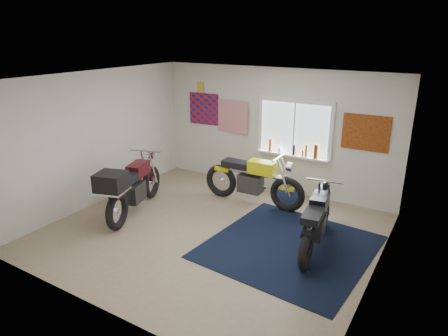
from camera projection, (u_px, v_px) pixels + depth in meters
The scene contains 10 objects.
ground at pixel (212, 232), 7.15m from camera, with size 5.50×5.50×0.00m, color #9E896B.
room_shell at pixel (211, 144), 6.62m from camera, with size 5.50×5.50×5.50m.
navy_rug at pixel (289, 247), 6.65m from camera, with size 2.50×2.60×0.01m, color black.
window_assembly at pixel (294, 133), 8.45m from camera, with size 1.66×0.17×1.26m.
oil_bottles at pixel (298, 150), 8.45m from camera, with size 1.11×0.09×0.30m.
flag_display at pixel (201, 87), 9.39m from camera, with size 1.60×0.10×1.17m.
triumph_poster at pixel (366, 133), 7.69m from camera, with size 0.90×0.03×0.70m, color #A54C14.
yellow_triumph at pixel (253, 181), 8.19m from camera, with size 2.24×0.67×1.13m.
black_chrome_bike at pixel (316, 223), 6.49m from camera, with size 0.61×2.00×1.03m.
maroon_tourer at pixel (131, 187), 7.62m from camera, with size 1.05×2.18×1.12m.
Camera 1 is at (3.52, -5.34, 3.41)m, focal length 32.00 mm.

